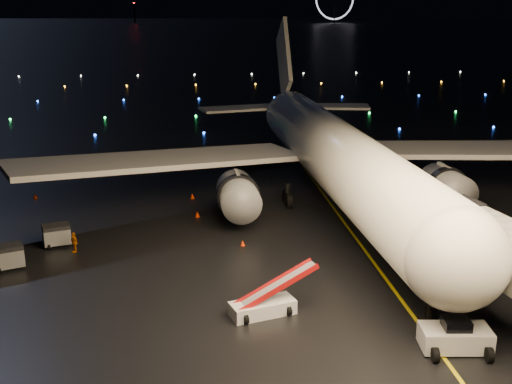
% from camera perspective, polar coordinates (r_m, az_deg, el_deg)
% --- Properties ---
extents(ground, '(2000.00, 2000.00, 0.00)m').
position_cam_1_polar(ground, '(336.47, -5.90, 12.90)').
color(ground, black).
rests_on(ground, ground).
extents(lane_centre, '(0.25, 80.00, 0.02)m').
position_cam_1_polar(lane_centre, '(56.12, 8.65, -3.78)').
color(lane_centre, '#D7B808').
rests_on(lane_centre, ground).
extents(airliner, '(63.91, 60.92, 17.57)m').
position_cam_1_polar(airliner, '(64.12, 6.51, 6.93)').
color(airliner, silver).
rests_on(airliner, ground).
extents(pushback_tug, '(4.13, 2.45, 1.88)m').
position_cam_1_polar(pushback_tug, '(39.32, 17.31, -11.97)').
color(pushback_tug, silver).
rests_on(pushback_tug, ground).
extents(belt_loader, '(6.32, 3.37, 2.96)m').
position_cam_1_polar(belt_loader, '(41.18, 0.58, -9.00)').
color(belt_loader, silver).
rests_on(belt_loader, ground).
extents(crew_c, '(0.91, 1.01, 1.65)m').
position_cam_1_polar(crew_c, '(53.49, -15.88, -4.32)').
color(crew_c, '#DD6A03').
rests_on(crew_c, ground).
extents(safety_cone_0, '(0.44, 0.44, 0.46)m').
position_cam_1_polar(safety_cone_0, '(53.02, -1.19, -4.54)').
color(safety_cone_0, '#FF3302').
rests_on(safety_cone_0, ground).
extents(safety_cone_1, '(0.56, 0.56, 0.54)m').
position_cam_1_polar(safety_cone_1, '(66.02, -5.67, -0.36)').
color(safety_cone_1, '#FF3302').
rests_on(safety_cone_1, ground).
extents(safety_cone_2, '(0.52, 0.52, 0.52)m').
position_cam_1_polar(safety_cone_2, '(60.29, -5.23, -1.98)').
color(safety_cone_2, '#FF3302').
rests_on(safety_cone_2, ground).
extents(safety_cone_3, '(0.55, 0.55, 0.55)m').
position_cam_1_polar(safety_cone_3, '(69.52, -19.03, -0.33)').
color(safety_cone_3, '#FF3302').
rests_on(safety_cone_3, ground).
extents(taxiway_lights, '(164.00, 92.00, 0.36)m').
position_cam_1_polar(taxiway_lights, '(143.19, -5.33, 8.59)').
color(taxiway_lights, black).
rests_on(taxiway_lights, ground).
extents(baggage_cart_0, '(2.61, 2.25, 1.86)m').
position_cam_1_polar(baggage_cart_0, '(51.74, -21.19, -5.40)').
color(baggage_cart_0, gray).
rests_on(baggage_cart_0, ground).
extents(baggage_cart_2, '(2.48, 2.07, 1.80)m').
position_cam_1_polar(baggage_cart_2, '(55.26, -17.30, -3.69)').
color(baggage_cart_2, gray).
rests_on(baggage_cart_2, ground).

